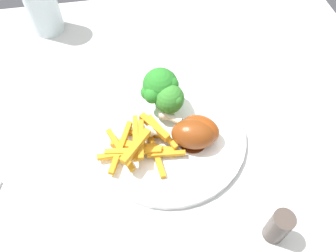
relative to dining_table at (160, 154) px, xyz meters
The scene contains 10 objects.
ground_plane 0.61m from the dining_table, ahead, with size 6.00×6.00×0.00m, color #333338.
dining_table is the anchor object (origin of this frame).
dinner_plate 0.13m from the dining_table, 105.73° to the left, with size 0.27×0.27×0.01m, color white.
broccoli_floret_front 0.18m from the dining_table, 111.10° to the right, with size 0.07×0.06×0.08m.
broccoli_floret_middle 0.18m from the dining_table, 167.97° to the right, with size 0.05×0.05×0.07m.
carrot_fries_pile 0.17m from the dining_table, 58.53° to the left, with size 0.14×0.11×0.04m.
chicken_drumstick_near 0.17m from the dining_table, 125.25° to the left, with size 0.12×0.07×0.05m.
chicken_drumstick_far 0.17m from the dining_table, 137.90° to the left, with size 0.10×0.09×0.04m.
water_glass 0.40m from the dining_table, 55.69° to the right, with size 0.07×0.07×0.13m, color silver.
pepper_shaker 0.31m from the dining_table, 119.45° to the left, with size 0.03×0.03×0.06m, color #423833.
Camera 1 is at (0.04, 0.35, 1.20)m, focal length 34.92 mm.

